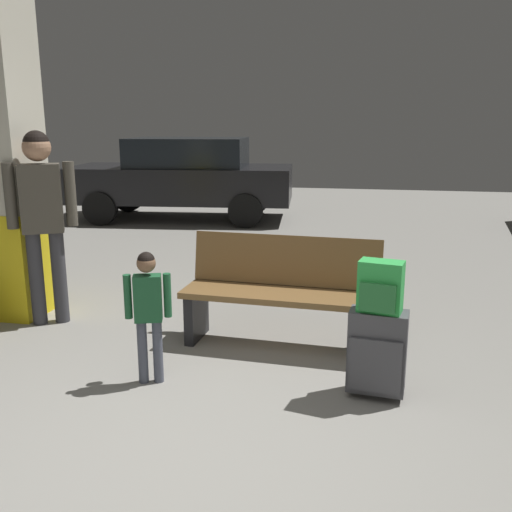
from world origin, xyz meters
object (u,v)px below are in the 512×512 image
at_px(bench, 281,292).
at_px(adult, 42,207).
at_px(suitcase, 377,352).
at_px(structural_pillar, 3,155).
at_px(child, 148,303).
at_px(parked_car_far, 183,176).
at_px(backpack_bright, 380,287).

height_order(bench, adult, adult).
xyz_separation_m(bench, adult, (-2.16, 0.10, 0.63)).
distance_m(bench, suitcase, 1.13).
distance_m(structural_pillar, child, 2.35).
xyz_separation_m(structural_pillar, parked_car_far, (-0.08, 5.50, -0.71)).
xyz_separation_m(bench, suitcase, (0.77, -0.82, -0.12)).
bearing_deg(bench, backpack_bright, -47.11).
relative_size(suitcase, adult, 0.35).
xyz_separation_m(structural_pillar, bench, (2.62, -0.28, -1.07)).
distance_m(suitcase, backpack_bright, 0.45).
bearing_deg(child, structural_pillar, 146.89).
bearing_deg(suitcase, child, -177.23).
bearing_deg(parked_car_far, child, -74.20).
height_order(child, adult, adult).
height_order(suitcase, adult, adult).
bearing_deg(backpack_bright, parked_car_far, 117.65).
bearing_deg(suitcase, bench, 132.93).
relative_size(bench, adult, 0.94).
relative_size(backpack_bright, adult, 0.20).
height_order(structural_pillar, parked_car_far, structural_pillar).
bearing_deg(child, bench, 48.09).
distance_m(structural_pillar, adult, 0.66).
height_order(backpack_bright, adult, adult).
xyz_separation_m(backpack_bright, adult, (-2.92, 0.92, 0.30)).
xyz_separation_m(structural_pillar, backpack_bright, (3.38, -1.11, -0.74)).
xyz_separation_m(child, adult, (-1.35, 0.99, 0.49)).
distance_m(backpack_bright, parked_car_far, 7.46).
relative_size(suitcase, child, 0.63).
height_order(suitcase, child, child).
relative_size(adult, parked_car_far, 0.41).
distance_m(suitcase, adult, 3.16).
relative_size(backpack_bright, child, 0.36).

